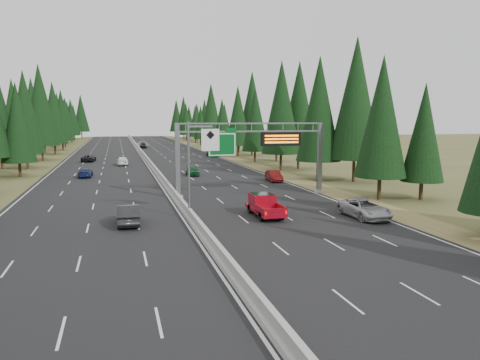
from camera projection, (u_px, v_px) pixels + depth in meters
name	position (u px, v px, depth m)	size (l,w,h in m)	color
road	(147.00, 161.00, 91.60)	(32.00, 260.00, 0.08)	black
shoulder_right	(235.00, 159.00, 96.11)	(3.60, 260.00, 0.06)	olive
shoulder_left	(50.00, 163.00, 87.08)	(3.60, 260.00, 0.06)	#4A4D24
median_barrier	(147.00, 159.00, 91.55)	(0.70, 260.00, 0.85)	#999893
sign_gantry	(258.00, 147.00, 49.93)	(16.75, 0.98, 7.80)	slate
hov_sign_pole	(196.00, 163.00, 38.39)	(2.80, 0.50, 8.00)	slate
tree_row_right	(285.00, 112.00, 78.70)	(11.65, 241.03, 18.83)	black
tree_row_left	(12.00, 111.00, 77.43)	(12.39, 242.10, 18.94)	black
silver_minivan	(364.00, 208.00, 39.05)	(2.60, 5.63, 1.57)	#ADADB2
red_pickup	(264.00, 204.00, 39.91)	(1.99, 5.59, 1.82)	black
car_ahead_green	(192.00, 171.00, 67.94)	(1.64, 4.09, 1.39)	#114D24
car_ahead_dkred	(274.00, 176.00, 61.57)	(1.51, 4.32, 1.42)	#590D0C
car_ahead_dkgrey	(213.00, 153.00, 101.37)	(2.06, 5.06, 1.47)	black
car_ahead_white	(142.00, 144.00, 135.11)	(2.54, 5.51, 1.53)	silver
car_ahead_far	(143.00, 145.00, 129.93)	(1.84, 4.58, 1.56)	black
car_onc_near	(128.00, 214.00, 36.59)	(1.66, 4.77, 1.57)	black
car_onc_blue	(85.00, 173.00, 66.00)	(1.78, 4.39, 1.27)	navy
car_onc_white	(122.00, 161.00, 82.64)	(1.89, 4.69, 1.60)	white
car_onc_far	(89.00, 158.00, 89.59)	(2.28, 4.95, 1.38)	black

